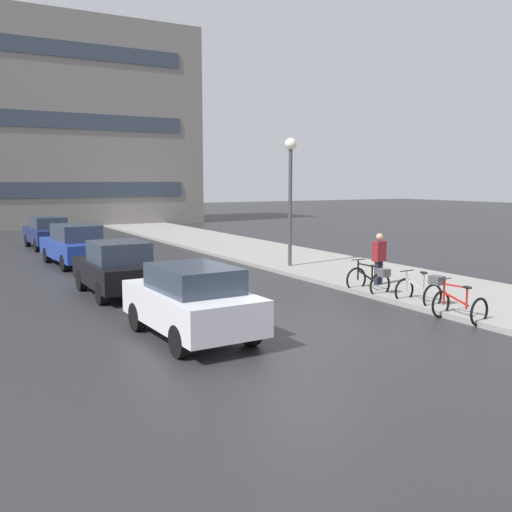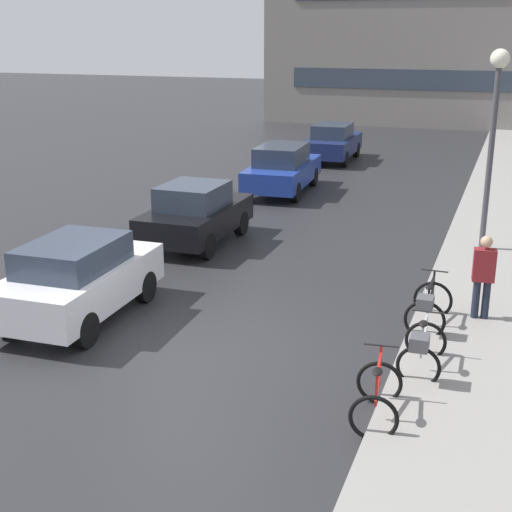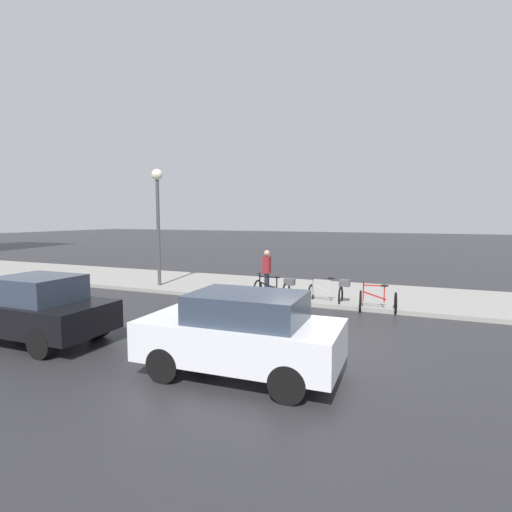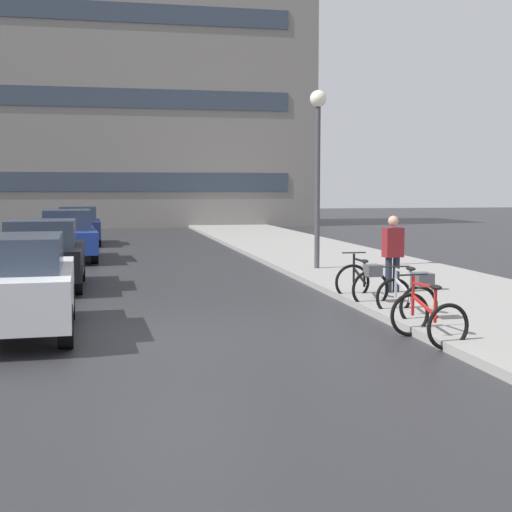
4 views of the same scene
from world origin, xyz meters
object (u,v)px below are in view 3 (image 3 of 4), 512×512
Objects in this scene: bicycle_third at (276,288)px; car_white at (242,333)px; bicycle_second at (330,291)px; bicycle_nearest at (378,301)px; streetlamp at (158,204)px; pedestrian at (267,270)px; car_black at (35,309)px.

car_white is (-6.36, -1.65, 0.33)m from bicycle_third.
car_white reaches higher than bicycle_second.
bicycle_third is 0.37× the size of car_white.
bicycle_nearest is at bearing -94.36° from bicycle_third.
bicycle_nearest is 0.24× the size of streetlamp.
pedestrian is (1.15, 4.15, 0.60)m from bicycle_nearest.
car_black is at bearing 157.12° from pedestrian.
car_white is 1.01× the size of car_black.
bicycle_third is at bearing -30.34° from car_black.
bicycle_second is at bearing -85.87° from bicycle_third.
pedestrian is at bearing -22.88° from car_black.
bicycle_second is 2.72m from pedestrian.
bicycle_nearest is 0.31× the size of car_white.
streetlamp is at bearing 84.16° from bicycle_nearest.
bicycle_nearest is at bearing -95.84° from streetlamp.
car_white is (-6.10, 1.83, 0.43)m from bicycle_nearest.
bicycle_nearest is 6.38m from car_white.
pedestrian reaches higher than bicycle_nearest.
bicycle_third is 6.20m from streetlamp.
bicycle_second is 1.90m from bicycle_third.
bicycle_third is 7.43m from car_black.
car_white reaches higher than bicycle_nearest.
streetlamp reaches higher than bicycle_third.
bicycle_nearest is 9.44m from streetlamp.
car_black is 0.76× the size of streetlamp.
bicycle_second is at bearing -106.18° from pedestrian.
bicycle_second is at bearing 75.76° from bicycle_nearest.
pedestrian is (7.29, -3.08, 0.19)m from car_black.
streetlamp is at bearing 92.92° from pedestrian.
bicycle_second is (0.40, 1.58, 0.11)m from bicycle_nearest.
bicycle_nearest is 0.31× the size of car_black.
pedestrian is at bearing -87.08° from streetlamp.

